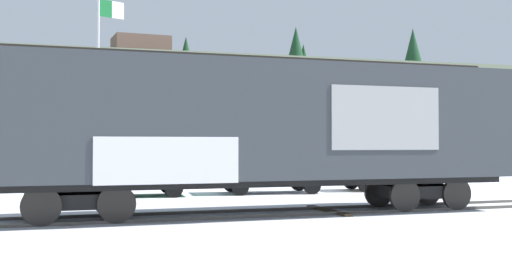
# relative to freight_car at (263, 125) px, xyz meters

# --- Properties ---
(ground_plane) EXTENTS (260.00, 260.00, 0.00)m
(ground_plane) POSITION_rel_freight_car_xyz_m (0.43, 0.00, -2.41)
(ground_plane) COLOR silver
(track) EXTENTS (60.02, 3.44, 0.08)m
(track) POSITION_rel_freight_car_xyz_m (0.28, 0.01, -2.38)
(track) COLOR #4C4742
(track) RESTS_ON ground_plane
(freight_car) EXTENTS (14.42, 3.29, 4.25)m
(freight_car) POSITION_rel_freight_car_xyz_m (0.00, 0.00, 0.00)
(freight_car) COLOR #33383D
(freight_car) RESTS_ON ground_plane
(flagpole) EXTENTS (1.25, 0.64, 8.61)m
(flagpole) POSITION_rel_freight_car_xyz_m (-3.51, 12.44, 2.95)
(flagpole) COLOR silver
(flagpole) RESTS_ON ground_plane
(hillside) EXTENTS (121.67, 41.42, 16.96)m
(hillside) POSITION_rel_freight_car_xyz_m (0.40, 70.90, 3.62)
(hillside) COLOR slate
(hillside) RESTS_ON ground_plane
(parked_car_green) EXTENTS (4.77, 2.13, 1.73)m
(parked_car_green) POSITION_rel_freight_car_xyz_m (-2.98, 6.88, -1.53)
(parked_car_green) COLOR #1E5933
(parked_car_green) RESTS_ON ground_plane
(parked_car_silver) EXTENTS (4.20, 2.23, 1.66)m
(parked_car_silver) POSITION_rel_freight_car_xyz_m (2.49, 6.85, -1.56)
(parked_car_silver) COLOR #B7BABF
(parked_car_silver) RESTS_ON ground_plane
(parked_car_tan) EXTENTS (4.48, 2.15, 1.67)m
(parked_car_tan) POSITION_rel_freight_car_xyz_m (7.76, 6.86, -1.59)
(parked_car_tan) COLOR #9E8966
(parked_car_tan) RESTS_ON ground_plane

